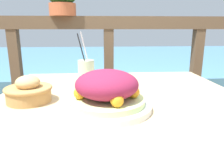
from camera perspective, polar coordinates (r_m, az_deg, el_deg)
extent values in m
cube|color=tan|center=(0.84, 2.37, -5.01)|extent=(0.96, 0.96, 0.04)
cube|color=tan|center=(1.41, -17.60, -13.05)|extent=(0.06, 0.06, 0.67)
cube|color=tan|center=(1.46, 17.28, -11.96)|extent=(0.06, 0.06, 0.67)
cube|color=brown|center=(1.64, -0.91, 15.70)|extent=(2.80, 0.08, 0.09)
cube|color=brown|center=(1.80, -23.05, -2.41)|extent=(0.07, 0.07, 0.96)
cube|color=brown|center=(1.71, -0.84, -2.14)|extent=(0.07, 0.07, 0.96)
cube|color=brown|center=(1.87, 20.52, -1.58)|extent=(0.07, 0.07, 0.96)
cube|color=teal|center=(4.20, -2.76, 4.34)|extent=(12.00, 4.00, 0.45)
cylinder|color=silver|center=(0.72, -1.33, -5.86)|extent=(0.29, 0.29, 0.02)
cylinder|color=#C6DB8E|center=(0.72, -1.33, -4.44)|extent=(0.25, 0.25, 0.02)
ellipsoid|color=maroon|center=(0.70, -1.36, -0.09)|extent=(0.20, 0.20, 0.09)
sphere|color=orange|center=(0.71, 5.65, -2.12)|extent=(0.04, 0.04, 0.04)
sphere|color=orange|center=(0.79, 0.03, -0.43)|extent=(0.04, 0.04, 0.04)
sphere|color=orange|center=(0.71, -8.41, -2.40)|extent=(0.04, 0.04, 0.04)
sphere|color=orange|center=(0.63, 1.31, -4.34)|extent=(0.04, 0.04, 0.04)
cylinder|color=beige|center=(0.97, -6.72, 2.55)|extent=(0.07, 0.07, 0.13)
cylinder|color=black|center=(0.95, -7.35, 6.67)|extent=(0.06, 0.06, 0.21)
cylinder|color=white|center=(0.95, -6.57, 6.93)|extent=(0.05, 0.03, 0.22)
cylinder|color=#AD7F47|center=(0.85, -20.88, -2.55)|extent=(0.16, 0.16, 0.05)
torus|color=#AD7F47|center=(0.84, -21.02, -1.04)|extent=(0.17, 0.17, 0.01)
ellipsoid|color=tan|center=(0.84, -21.15, 0.36)|extent=(0.09, 0.09, 0.05)
cylinder|color=#B75B38|center=(1.65, -12.76, 18.39)|extent=(0.19, 0.19, 0.09)
cube|color=silver|center=(0.76, 15.06, -5.87)|extent=(0.03, 0.18, 0.00)
cube|color=silver|center=(0.74, 18.37, -6.65)|extent=(0.05, 0.18, 0.00)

